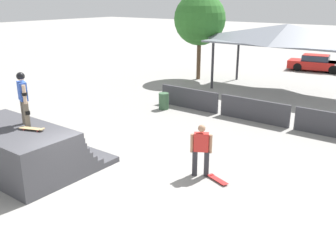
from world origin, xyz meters
TOP-DOWN VIEW (x-y plane):
  - ground_plane at (0.00, 0.00)m, footprint 160.00×160.00m
  - quarter_pipe_ramp at (-3.01, -0.33)m, footprint 4.44×3.71m
  - skater_on_deck at (-2.90, -0.10)m, footprint 0.75×0.43m
  - skateboard_on_deck at (-2.26, -0.30)m, footprint 0.85×0.49m
  - bystander_walking at (2.07, 2.82)m, footprint 0.66×0.45m
  - skateboard_on_ground at (2.71, 2.80)m, footprint 0.83×0.47m
  - barrier_fence at (0.99, 9.15)m, footprint 10.73×0.12m
  - pavilion_shelter at (-0.11, 15.55)m, footprint 9.29×4.05m
  - tree_beside_pavilion at (-6.34, 15.78)m, footprint 3.52×3.52m
  - trash_bin at (-3.60, 8.22)m, footprint 0.52×0.52m
  - parked_car_red at (-0.58, 24.04)m, footprint 4.48×2.38m

SIDE VIEW (x-z plane):
  - ground_plane at x=0.00m, z-range 0.00..0.00m
  - skateboard_on_ground at x=2.71m, z-range 0.01..0.10m
  - trash_bin at x=-3.60m, z-range 0.00..0.85m
  - barrier_fence at x=0.99m, z-range 0.00..1.05m
  - parked_car_red at x=-0.58m, z-range -0.03..1.24m
  - quarter_pipe_ramp at x=-3.01m, z-range -0.07..1.44m
  - bystander_walking at x=2.07m, z-range 0.10..1.83m
  - skateboard_on_deck at x=-2.26m, z-range 1.53..1.61m
  - skater_on_deck at x=-2.90m, z-range 1.64..3.40m
  - pavilion_shelter at x=-0.11m, z-range 1.43..5.50m
  - tree_beside_pavilion at x=-6.34m, z-range 1.17..7.07m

